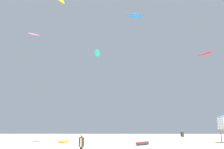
% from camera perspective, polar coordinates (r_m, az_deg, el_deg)
% --- Properties ---
extents(person_foreground, '(0.40, 0.59, 1.79)m').
position_cam_1_polar(person_foreground, '(16.73, -8.07, -17.75)').
color(person_foreground, black).
rests_on(person_foreground, ground).
extents(person_midground, '(0.49, 0.40, 1.78)m').
position_cam_1_polar(person_midground, '(35.06, 18.03, -15.00)').
color(person_midground, silver).
rests_on(person_midground, ground).
extents(kite_grounded_near, '(2.81, 3.35, 0.45)m').
position_cam_1_polar(kite_grounded_near, '(29.73, 8.05, -17.50)').
color(kite_grounded_near, '#2D2D33').
rests_on(kite_grounded_near, ground).
extents(kite_grounded_mid, '(1.74, 3.33, 0.40)m').
position_cam_1_polar(kite_grounded_mid, '(34.50, -12.70, -16.77)').
color(kite_grounded_mid, yellow).
rests_on(kite_grounded_mid, ground).
extents(kite_aloft_0, '(3.03, 2.43, 0.76)m').
position_cam_1_polar(kite_aloft_0, '(62.52, -19.89, 9.91)').
color(kite_aloft_0, '#E5598C').
extents(kite_aloft_1, '(1.63, 4.41, 0.76)m').
position_cam_1_polar(kite_aloft_1, '(43.04, -3.92, 5.72)').
color(kite_aloft_1, '#19B29E').
extents(kite_aloft_2, '(3.08, 3.85, 0.82)m').
position_cam_1_polar(kite_aloft_2, '(53.52, 23.48, 5.09)').
color(kite_aloft_2, red).
extents(kite_aloft_3, '(3.94, 1.54, 0.59)m').
position_cam_1_polar(kite_aloft_3, '(49.02, 6.09, 15.23)').
color(kite_aloft_3, blue).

